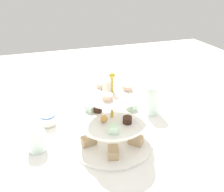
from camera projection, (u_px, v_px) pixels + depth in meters
The scene contains 7 objects.
ground_plane at pixel (112, 141), 0.82m from camera, with size 2.40×2.40×0.00m, color white.
tiered_serving_stand at pixel (112, 123), 0.79m from camera, with size 0.29×0.29×0.27m.
water_glass_tall_right at pixel (152, 100), 0.97m from camera, with size 0.07×0.07×0.13m, color silver.
water_glass_short_left at pixel (36, 140), 0.77m from camera, with size 0.06×0.06×0.07m, color silver.
teacup_with_saucer at pixel (48, 120), 0.90m from camera, with size 0.09×0.09×0.05m.
butter_knife_left at pixel (200, 175), 0.68m from camera, with size 0.17×0.01×0.00m, color silver.
butter_knife_right at pixel (87, 102), 1.07m from camera, with size 0.17×0.01×0.00m, color silver.
Camera 1 is at (-0.62, 0.20, 0.53)m, focal length 36.62 mm.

